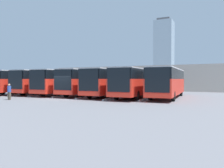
% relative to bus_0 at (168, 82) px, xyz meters
% --- Properties ---
extents(ground_plane, '(600.00, 600.00, 0.00)m').
position_rel_bus_0_xyz_m(ground_plane, '(10.41, 6.40, -1.87)').
color(ground_plane, slate).
extents(bus_0, '(3.06, 12.25, 3.35)m').
position_rel_bus_0_xyz_m(bus_0, '(0.00, 0.00, 0.00)').
color(bus_0, red).
rests_on(bus_0, ground_plane).
extents(curb_divider_0, '(0.56, 7.66, 0.15)m').
position_rel_bus_0_xyz_m(curb_divider_0, '(1.74, 1.80, -1.79)').
color(curb_divider_0, '#9E9E99').
rests_on(curb_divider_0, ground_plane).
extents(bus_1, '(3.06, 12.25, 3.35)m').
position_rel_bus_0_xyz_m(bus_1, '(3.47, 0.70, 0.00)').
color(bus_1, red).
rests_on(bus_1, ground_plane).
extents(curb_divider_1, '(0.56, 7.66, 0.15)m').
position_rel_bus_0_xyz_m(curb_divider_1, '(5.20, 2.50, -1.79)').
color(curb_divider_1, '#9E9E99').
rests_on(curb_divider_1, ground_plane).
extents(bus_2, '(3.06, 12.25, 3.35)m').
position_rel_bus_0_xyz_m(bus_2, '(6.94, 0.41, 0.00)').
color(bus_2, red).
rests_on(bus_2, ground_plane).
extents(curb_divider_2, '(0.56, 7.66, 0.15)m').
position_rel_bus_0_xyz_m(curb_divider_2, '(8.67, 2.21, -1.79)').
color(curb_divider_2, '#9E9E99').
rests_on(curb_divider_2, ground_plane).
extents(bus_3, '(3.06, 12.25, 3.35)m').
position_rel_bus_0_xyz_m(bus_3, '(10.41, 0.13, 0.00)').
color(bus_3, red).
rests_on(bus_3, ground_plane).
extents(curb_divider_3, '(0.56, 7.66, 0.15)m').
position_rel_bus_0_xyz_m(curb_divider_3, '(12.14, 1.93, -1.79)').
color(curb_divider_3, '#9E9E99').
rests_on(curb_divider_3, ground_plane).
extents(bus_4, '(3.06, 12.25, 3.35)m').
position_rel_bus_0_xyz_m(bus_4, '(13.88, 0.39, 0.00)').
color(bus_4, red).
rests_on(bus_4, ground_plane).
extents(curb_divider_4, '(0.56, 7.66, 0.15)m').
position_rel_bus_0_xyz_m(curb_divider_4, '(15.61, 2.19, -1.79)').
color(curb_divider_4, '#9E9E99').
rests_on(curb_divider_4, ground_plane).
extents(bus_5, '(3.06, 12.25, 3.35)m').
position_rel_bus_0_xyz_m(bus_5, '(17.34, 0.46, 0.00)').
color(bus_5, red).
rests_on(bus_5, ground_plane).
extents(curb_divider_5, '(0.56, 7.66, 0.15)m').
position_rel_bus_0_xyz_m(curb_divider_5, '(19.08, 2.25, -1.79)').
color(curb_divider_5, '#9E9E99').
rests_on(curb_divider_5, ground_plane).
extents(bus_6, '(3.06, 12.25, 3.35)m').
position_rel_bus_0_xyz_m(bus_6, '(20.81, 0.87, 0.00)').
color(bus_6, red).
rests_on(bus_6, ground_plane).
extents(pedestrian, '(0.39, 0.37, 1.67)m').
position_rel_bus_0_xyz_m(pedestrian, '(14.41, 9.53, -0.97)').
color(pedestrian, brown).
rests_on(pedestrian, ground_plane).
extents(station_building, '(33.92, 12.76, 4.70)m').
position_rel_bus_0_xyz_m(station_building, '(10.41, -19.04, 0.51)').
color(station_building, '#A8A399').
rests_on(station_building, ground_plane).
extents(office_tower, '(17.11, 17.11, 60.82)m').
position_rel_bus_0_xyz_m(office_tower, '(40.99, -188.88, 27.94)').
color(office_tower, '#93A8B7').
rests_on(office_tower, ground_plane).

